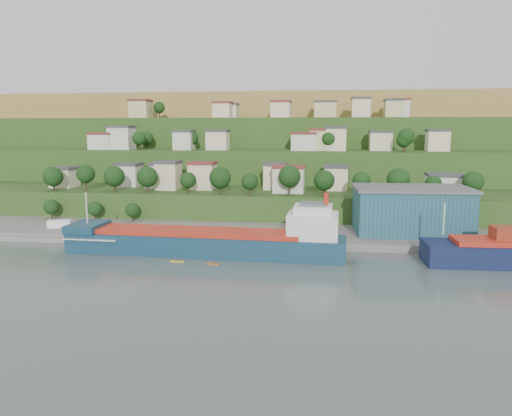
% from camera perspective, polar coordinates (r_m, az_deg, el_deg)
% --- Properties ---
extents(ground, '(500.00, 500.00, 0.00)m').
position_cam_1_polar(ground, '(115.94, -4.44, -6.24)').
color(ground, '#42504C').
rests_on(ground, ground).
extents(quay, '(220.00, 26.00, 4.00)m').
position_cam_1_polar(quay, '(140.44, 6.12, -3.54)').
color(quay, slate).
rests_on(quay, ground).
extents(pebble_beach, '(40.00, 18.00, 2.40)m').
position_cam_1_polar(pebble_beach, '(156.52, -22.62, -2.89)').
color(pebble_beach, slate).
rests_on(pebble_beach, ground).
extents(hillside, '(360.00, 210.87, 96.00)m').
position_cam_1_polar(hillside, '(280.43, 3.20, 2.85)').
color(hillside, '#284719').
rests_on(hillside, ground).
extents(cargo_ship_near, '(68.91, 12.45, 17.65)m').
position_cam_1_polar(cargo_ship_near, '(123.04, -4.89, -3.99)').
color(cargo_ship_near, '#14364D').
rests_on(cargo_ship_near, ground).
extents(warehouse, '(32.15, 20.94, 12.80)m').
position_cam_1_polar(warehouse, '(143.49, 17.30, -0.20)').
color(warehouse, navy).
rests_on(warehouse, quay).
extents(caravan, '(6.90, 4.20, 3.00)m').
position_cam_1_polar(caravan, '(156.19, -21.52, -1.83)').
color(caravan, white).
rests_on(caravan, pebble_beach).
extents(dinghy, '(4.39, 2.07, 0.85)m').
position_cam_1_polar(dinghy, '(149.60, -18.57, -2.55)').
color(dinghy, silver).
rests_on(dinghy, pebble_beach).
extents(kayak_orange, '(2.97, 1.01, 0.73)m').
position_cam_1_polar(kayak_orange, '(114.65, -4.98, -6.32)').
color(kayak_orange, '#CA5F11').
rests_on(kayak_orange, ground).
extents(kayak_yellow, '(3.43, 0.77, 0.85)m').
position_cam_1_polar(kayak_yellow, '(117.66, -9.02, -5.97)').
color(kayak_yellow, gold).
rests_on(kayak_yellow, ground).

